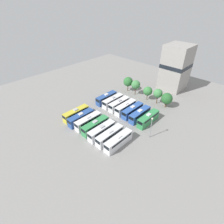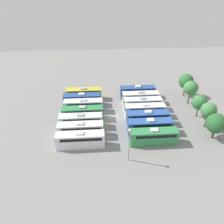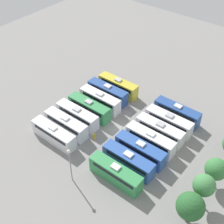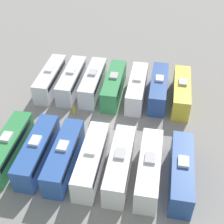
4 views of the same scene
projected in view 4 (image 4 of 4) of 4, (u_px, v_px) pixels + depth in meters
name	position (u px, v px, depth m)	size (l,w,h in m)	color
ground_plane	(105.00, 126.00, 44.32)	(120.82, 120.82, 0.00)	gray
bus_0	(181.00, 91.00, 47.66)	(2.51, 10.20, 3.70)	gold
bus_1	(158.00, 88.00, 48.42)	(2.51, 10.20, 3.70)	#284C93
bus_2	(137.00, 87.00, 48.49)	(2.51, 10.20, 3.70)	silver
bus_3	(114.00, 85.00, 49.02)	(2.51, 10.20, 3.70)	#338C4C
bus_4	(93.00, 82.00, 49.70)	(2.51, 10.20, 3.70)	silver
bus_5	(72.00, 80.00, 50.11)	(2.51, 10.20, 3.70)	silver
bus_6	(51.00, 78.00, 50.50)	(2.51, 10.20, 3.70)	silver
bus_7	(181.00, 172.00, 35.64)	(2.51, 10.20, 3.70)	#284C93
bus_8	(149.00, 168.00, 36.04)	(2.51, 10.20, 3.70)	silver
bus_9	(120.00, 164.00, 36.55)	(2.51, 10.20, 3.70)	silver
bus_10	(92.00, 160.00, 37.04)	(2.51, 10.20, 3.70)	white
bus_11	(64.00, 156.00, 37.51)	(2.51, 10.20, 3.70)	#2D56A8
bus_12	(37.00, 151.00, 38.16)	(2.51, 10.20, 3.70)	#2D56A8
bus_13	(9.00, 147.00, 38.68)	(2.51, 10.20, 3.70)	#338C4C
worker_person	(74.00, 109.00, 46.00)	(0.36, 0.36, 1.65)	gold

